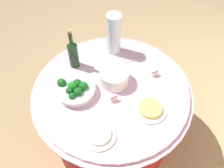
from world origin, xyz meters
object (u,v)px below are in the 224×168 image
at_px(decorative_fruit_vase, 114,36).
at_px(wine_bottle, 73,53).
at_px(broccoli_bowl, 75,89).
at_px(serving_tongs, 134,59).
at_px(food_plate_rice, 99,134).
at_px(label_placard_mid, 114,98).
at_px(food_plate_noodles, 150,109).
at_px(plate_stack, 114,77).
at_px(label_placard_front, 155,73).

bearing_deg(decorative_fruit_vase, wine_bottle, -31.59).
bearing_deg(broccoli_bowl, serving_tongs, 157.37).
bearing_deg(food_plate_rice, serving_tongs, -171.36).
distance_m(wine_bottle, label_placard_mid, 0.46).
height_order(serving_tongs, label_placard_mid, label_placard_mid).
bearing_deg(broccoli_bowl, food_plate_noodles, 104.04).
height_order(plate_stack, wine_bottle, wine_bottle).
height_order(wine_bottle, food_plate_rice, wine_bottle).
bearing_deg(serving_tongs, label_placard_front, 71.05).
xyz_separation_m(plate_stack, wine_bottle, (0.01, -0.34, 0.07)).
distance_m(decorative_fruit_vase, food_plate_noodles, 0.64).
bearing_deg(food_plate_noodles, label_placard_mid, -77.84).
bearing_deg(plate_stack, food_plate_rice, 17.02).
height_order(plate_stack, food_plate_rice, plate_stack).
xyz_separation_m(wine_bottle, label_placard_front, (-0.21, 0.57, -0.10)).
distance_m(label_placard_front, label_placard_mid, 0.38).
xyz_separation_m(wine_bottle, food_plate_rice, (0.42, 0.47, -0.12)).
distance_m(plate_stack, serving_tongs, 0.28).
height_order(broccoli_bowl, food_plate_rice, broccoli_bowl).
height_order(decorative_fruit_vase, label_placard_mid, decorative_fruit_vase).
bearing_deg(decorative_fruit_vase, plate_stack, 30.16).
distance_m(wine_bottle, food_plate_noodles, 0.68).
xyz_separation_m(broccoli_bowl, wine_bottle, (-0.22, -0.16, 0.08)).
relative_size(broccoli_bowl, food_plate_rice, 1.27).
distance_m(plate_stack, label_placard_front, 0.31).
bearing_deg(label_placard_mid, label_placard_front, 156.73).
bearing_deg(food_plate_noodles, food_plate_rice, -31.33).
relative_size(decorative_fruit_vase, food_plate_rice, 1.55).
bearing_deg(plate_stack, decorative_fruit_vase, -149.84).
height_order(food_plate_rice, label_placard_mid, label_placard_mid).
distance_m(decorative_fruit_vase, food_plate_rice, 0.78).
bearing_deg(plate_stack, food_plate_noodles, 73.56).
bearing_deg(wine_bottle, food_plate_rice, 48.57).
bearing_deg(plate_stack, wine_bottle, -88.91).
relative_size(broccoli_bowl, plate_stack, 1.33).
relative_size(plate_stack, label_placard_front, 3.82).
bearing_deg(label_placard_front, food_plate_noodles, 17.75).
distance_m(food_plate_rice, label_placard_mid, 0.28).
relative_size(plate_stack, wine_bottle, 0.62).
bearing_deg(broccoli_bowl, label_placard_mid, 105.75).
bearing_deg(wine_bottle, serving_tongs, 127.26).
relative_size(serving_tongs, food_plate_rice, 0.67).
distance_m(food_plate_noodles, label_placard_front, 0.31).
relative_size(plate_stack, serving_tongs, 1.42).
relative_size(broccoli_bowl, decorative_fruit_vase, 0.82).
relative_size(broccoli_bowl, food_plate_noodles, 1.27).
xyz_separation_m(food_plate_rice, label_placard_front, (-0.62, 0.10, 0.02)).
relative_size(food_plate_noodles, label_placard_mid, 4.00).
xyz_separation_m(plate_stack, label_placard_front, (-0.20, 0.23, -0.02)).
bearing_deg(food_plate_noodles, serving_tongs, -140.50).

